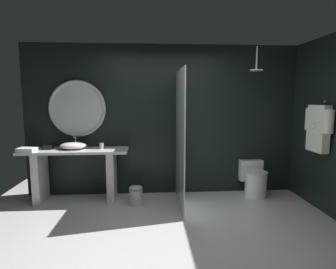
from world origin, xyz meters
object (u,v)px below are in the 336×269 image
object	(u,v)px
tissue_box	(48,147)
hanging_bathrobe	(318,126)
tumbler_cup	(102,146)
round_wall_mirror	(77,109)
folded_hand_towel	(27,150)
vessel_sink	(73,146)
rain_shower_head	(256,68)
waste_bin	(136,195)
toilet	(254,179)

from	to	relation	value
tissue_box	hanging_bathrobe	bearing A→B (deg)	-9.10
tumbler_cup	hanging_bathrobe	world-z (taller)	hanging_bathrobe
round_wall_mirror	folded_hand_towel	size ratio (longest dim) A/B	3.59
vessel_sink	rain_shower_head	distance (m)	3.20
tissue_box	round_wall_mirror	size ratio (longest dim) A/B	0.14
round_wall_mirror	hanging_bathrobe	size ratio (longest dim) A/B	1.25
waste_bin	folded_hand_towel	xyz separation A→B (m)	(-1.68, 0.09, 0.74)
round_wall_mirror	toilet	size ratio (longest dim) A/B	1.62
hanging_bathrobe	folded_hand_towel	xyz separation A→B (m)	(-4.39, 0.46, -0.38)
folded_hand_towel	waste_bin	bearing A→B (deg)	-3.19
tissue_box	waste_bin	size ratio (longest dim) A/B	0.41
tumbler_cup	round_wall_mirror	world-z (taller)	round_wall_mirror
vessel_sink	rain_shower_head	xyz separation A→B (m)	(2.94, -0.19, 1.25)
hanging_bathrobe	tumbler_cup	bearing A→B (deg)	168.69
vessel_sink	folded_hand_towel	world-z (taller)	vessel_sink
tissue_box	rain_shower_head	bearing A→B (deg)	-3.34
vessel_sink	tissue_box	xyz separation A→B (m)	(-0.40, 0.01, -0.02)
vessel_sink	round_wall_mirror	bearing A→B (deg)	79.75
tissue_box	rain_shower_head	xyz separation A→B (m)	(3.35, -0.20, 1.27)
rain_shower_head	hanging_bathrobe	size ratio (longest dim) A/B	0.50
waste_bin	toilet	bearing A→B (deg)	8.54
vessel_sink	hanging_bathrobe	size ratio (longest dim) A/B	0.56
tumbler_cup	hanging_bathrobe	bearing A→B (deg)	-11.31
tumbler_cup	round_wall_mirror	xyz separation A→B (m)	(-0.42, 0.21, 0.61)
vessel_sink	folded_hand_towel	xyz separation A→B (m)	(-0.66, -0.20, -0.03)
tissue_box	folded_hand_towel	size ratio (longest dim) A/B	0.49
vessel_sink	tumbler_cup	bearing A→B (deg)	0.08
round_wall_mirror	waste_bin	xyz separation A→B (m)	(0.99, -0.50, -1.36)
round_wall_mirror	toilet	xyz separation A→B (m)	(3.03, -0.20, -1.23)
tissue_box	round_wall_mirror	bearing A→B (deg)	24.65
round_wall_mirror	vessel_sink	bearing A→B (deg)	-100.25
tissue_box	round_wall_mirror	world-z (taller)	round_wall_mirror
tissue_box	rain_shower_head	world-z (taller)	rain_shower_head
tissue_box	tumbler_cup	bearing A→B (deg)	-0.51
toilet	folded_hand_towel	world-z (taller)	folded_hand_towel
tumbler_cup	hanging_bathrobe	distance (m)	3.36
vessel_sink	folded_hand_towel	distance (m)	0.69
rain_shower_head	toilet	world-z (taller)	rain_shower_head
vessel_sink	hanging_bathrobe	bearing A→B (deg)	-9.93
vessel_sink	toilet	world-z (taller)	vessel_sink
rain_shower_head	hanging_bathrobe	world-z (taller)	rain_shower_head
hanging_bathrobe	waste_bin	xyz separation A→B (m)	(-2.71, 0.36, -1.12)
toilet	vessel_sink	bearing A→B (deg)	-179.74
rain_shower_head	round_wall_mirror	bearing A→B (deg)	172.22
tumbler_cup	waste_bin	size ratio (longest dim) A/B	0.30
rain_shower_head	waste_bin	size ratio (longest dim) A/B	1.22
rain_shower_head	waste_bin	bearing A→B (deg)	-176.86
tissue_box	waste_bin	world-z (taller)	tissue_box
tumbler_cup	rain_shower_head	distance (m)	2.79
tumbler_cup	tissue_box	world-z (taller)	tumbler_cup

